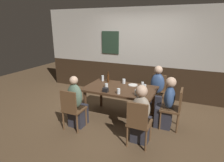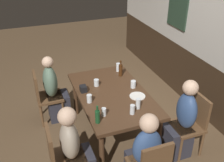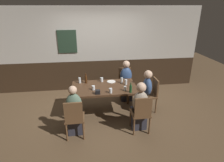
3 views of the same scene
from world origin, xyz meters
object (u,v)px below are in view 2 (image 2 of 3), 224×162
(beer_bottle_brown, at_px, (121,70))
(condiment_caddy, at_px, (83,89))
(chair_left_near, at_px, (44,94))
(pint_glass_amber, at_px, (138,104))
(chair_right_near, at_px, (61,155))
(beer_bottle_green, at_px, (98,116))
(highball_clear, at_px, (133,85))
(plate_white_large, at_px, (137,96))
(pint_glass_stout, at_px, (89,99))
(person_right_near, at_px, (75,153))
(tumbler_short, at_px, (104,112))
(chair_right_far, at_px, (192,122))
(pint_glass_pale, at_px, (132,110))
(person_left_near, at_px, (55,94))
(beer_glass_tall, at_px, (96,83))
(person_right_far, at_px, (181,125))
(person_head_east, at_px, (144,158))
(dining_table, at_px, (112,98))
(beer_glass_half, at_px, (118,68))

(beer_bottle_brown, bearing_deg, condiment_caddy, -69.33)
(chair_left_near, distance_m, pint_glass_amber, 1.62)
(chair_right_near, height_order, beer_bottle_green, beer_bottle_green)
(highball_clear, xyz_separation_m, plate_white_large, (0.25, -0.05, -0.04))
(pint_glass_stout, relative_size, condiment_caddy, 1.03)
(person_right_near, xyz_separation_m, tumbler_short, (-0.24, 0.45, 0.31))
(beer_bottle_brown, relative_size, condiment_caddy, 2.40)
(chair_right_near, relative_size, person_right_near, 0.78)
(chair_right_far, bearing_deg, pint_glass_pale, -100.16)
(chair_right_near, distance_m, person_right_near, 0.16)
(tumbler_short, distance_m, plate_white_large, 0.63)
(highball_clear, bearing_deg, beer_bottle_brown, -174.64)
(plate_white_large, bearing_deg, pint_glass_stout, -98.44)
(highball_clear, bearing_deg, person_left_near, -121.72)
(beer_glass_tall, height_order, plate_white_large, beer_glass_tall)
(person_left_near, height_order, highball_clear, person_left_near)
(chair_left_near, xyz_separation_m, pint_glass_amber, (1.17, 1.07, 0.31))
(person_right_far, relative_size, plate_white_large, 5.21)
(beer_bottle_green, bearing_deg, chair_right_far, 84.08)
(tumbler_short, bearing_deg, plate_white_large, 113.28)
(beer_bottle_green, distance_m, beer_bottle_brown, 1.23)
(person_right_far, bearing_deg, beer_bottle_green, -96.75)
(person_head_east, relative_size, beer_glass_tall, 10.60)
(pint_glass_amber, distance_m, pint_glass_stout, 0.66)
(chair_right_far, height_order, pint_glass_stout, chair_right_far)
(beer_bottle_green, bearing_deg, pint_glass_amber, 99.71)
(chair_left_near, xyz_separation_m, pint_glass_stout, (0.81, 0.52, 0.29))
(pint_glass_pale, bearing_deg, person_right_far, 77.46)
(beer_glass_tall, xyz_separation_m, beer_bottle_green, (0.84, -0.25, 0.04))
(person_right_far, xyz_separation_m, beer_glass_tall, (-0.97, -0.88, 0.30))
(beer_glass_tall, xyz_separation_m, tumbler_short, (0.73, -0.13, -0.00))
(dining_table, bearing_deg, beer_glass_half, 151.64)
(chair_left_near, relative_size, person_right_far, 0.76)
(highball_clear, bearing_deg, dining_table, -83.81)
(person_right_far, relative_size, beer_bottle_brown, 4.38)
(pint_glass_amber, bearing_deg, dining_table, -158.80)
(person_right_far, bearing_deg, person_right_near, -90.00)
(pint_glass_stout, relative_size, beer_bottle_green, 0.48)
(dining_table, distance_m, pint_glass_pale, 0.57)
(chair_right_far, bearing_deg, person_head_east, -68.71)
(pint_glass_amber, distance_m, tumbler_short, 0.47)
(highball_clear, xyz_separation_m, beer_glass_tall, (-0.24, -0.49, -0.00))
(person_right_far, bearing_deg, beer_glass_tall, -137.79)
(person_right_far, relative_size, beer_glass_tall, 10.99)
(person_head_east, distance_m, beer_glass_half, 1.72)
(plate_white_large, relative_size, condiment_caddy, 2.02)
(condiment_caddy, bearing_deg, chair_left_near, -134.78)
(person_right_far, xyz_separation_m, highball_clear, (-0.74, -0.39, 0.30))
(pint_glass_amber, bearing_deg, chair_right_near, -77.76)
(person_left_near, relative_size, pint_glass_amber, 7.89)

